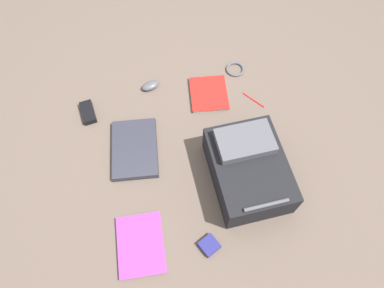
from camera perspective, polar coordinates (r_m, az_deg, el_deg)
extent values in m
plane|color=brown|center=(1.77, 0.45, -0.71)|extent=(3.44, 3.44, 0.00)
cube|color=black|center=(1.64, 9.21, -4.32)|extent=(0.38, 0.48, 0.17)
cube|color=#4C4C51|center=(1.58, 8.68, 0.45)|extent=(0.27, 0.20, 0.04)
cylinder|color=#4C4C51|center=(1.49, 12.13, -9.76)|extent=(0.20, 0.04, 0.02)
cube|color=#24242C|center=(1.78, -9.35, -0.83)|extent=(0.30, 0.38, 0.02)
cube|color=#2D2D38|center=(1.76, -9.43, -0.60)|extent=(0.30, 0.37, 0.01)
cube|color=silver|center=(1.61, -8.40, -16.04)|extent=(0.25, 0.30, 0.02)
cube|color=purple|center=(1.60, -8.45, -15.97)|extent=(0.25, 0.31, 0.00)
cube|color=silver|center=(1.94, 2.78, 8.19)|extent=(0.25, 0.27, 0.02)
cube|color=red|center=(1.93, 2.80, 8.36)|extent=(0.25, 0.28, 0.00)
ellipsoid|color=#4C4C51|center=(1.97, -6.86, 9.51)|extent=(0.11, 0.07, 0.03)
torus|color=#4C4C51|center=(2.06, 7.08, 12.10)|extent=(0.11, 0.11, 0.01)
cube|color=black|center=(1.94, -16.69, 5.00)|extent=(0.07, 0.14, 0.03)
cylinder|color=red|center=(1.95, 10.08, 7.16)|extent=(0.08, 0.13, 0.01)
cube|color=navy|center=(1.59, 2.85, -16.26)|extent=(0.09, 0.09, 0.03)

